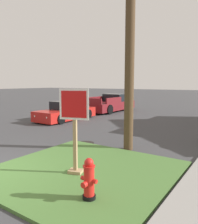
% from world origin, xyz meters
% --- Properties ---
extents(grass_corner_patch, '(4.68, 4.69, 0.08)m').
position_xyz_m(grass_corner_patch, '(2.17, 1.72, 0.04)').
color(grass_corner_patch, '#477033').
rests_on(grass_corner_patch, ground).
extents(fire_hydrant, '(0.38, 0.34, 0.87)m').
position_xyz_m(fire_hydrant, '(3.27, 0.52, 0.49)').
color(fire_hydrant, black).
rests_on(fire_hydrant, grass_corner_patch).
extents(stop_sign, '(0.76, 0.38, 2.23)m').
position_xyz_m(stop_sign, '(2.16, 1.41, 1.20)').
color(stop_sign, '#A3845B').
rests_on(stop_sign, grass_corner_patch).
extents(manhole_cover, '(0.70, 0.70, 0.02)m').
position_xyz_m(manhole_cover, '(0.36, 4.18, 0.01)').
color(manhole_cover, black).
rests_on(manhole_cover, ground).
extents(parked_sedan_red, '(1.84, 4.46, 1.25)m').
position_xyz_m(parked_sedan_red, '(-4.36, 8.25, 0.54)').
color(parked_sedan_red, red).
rests_on(parked_sedan_red, ground).
extents(pickup_truck_maroon, '(2.17, 5.36, 1.48)m').
position_xyz_m(pickup_truck_maroon, '(-4.33, 13.86, 0.62)').
color(pickup_truck_maroon, maroon).
rests_on(pickup_truck_maroon, ground).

